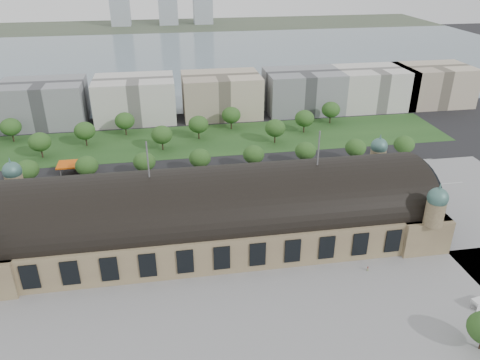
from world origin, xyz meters
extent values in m
plane|color=black|center=(0.00, 0.00, 0.00)|extent=(900.00, 900.00, 0.00)
cube|color=#92825A|center=(0.00, 0.00, 6.00)|extent=(150.00, 40.00, 12.00)
cube|color=#92825A|center=(-67.00, 0.00, 6.00)|extent=(16.00, 43.00, 12.00)
cube|color=#92825A|center=(67.00, 0.00, 6.00)|extent=(16.00, 43.00, 12.00)
cylinder|color=black|center=(0.00, 0.00, 12.00)|extent=(144.00, 37.60, 37.60)
cylinder|color=black|center=(73.00, 0.00, 14.00)|extent=(1.20, 32.00, 32.00)
cylinder|color=#92825A|center=(-67.00, 21.00, 16.00)|extent=(6.00, 6.00, 8.00)
sphere|color=#436D66|center=(-67.00, 21.00, 21.50)|extent=(6.40, 6.40, 6.40)
cone|color=#436D66|center=(-67.00, 21.00, 25.50)|extent=(1.00, 1.00, 2.50)
cylinder|color=#92825A|center=(67.00, 21.00, 16.00)|extent=(6.00, 6.00, 8.00)
sphere|color=#436D66|center=(67.00, 21.00, 21.50)|extent=(6.40, 6.40, 6.40)
cone|color=#436D66|center=(67.00, 21.00, 25.50)|extent=(1.00, 1.00, 2.50)
cylinder|color=#92825A|center=(67.00, -21.00, 16.00)|extent=(6.00, 6.00, 8.00)
sphere|color=#436D66|center=(67.00, -21.00, 21.50)|extent=(6.40, 6.40, 6.40)
cone|color=#436D66|center=(67.00, -21.00, 25.50)|extent=(1.00, 1.00, 2.50)
cylinder|color=#59595B|center=(-20.00, 0.00, 31.50)|extent=(0.50, 0.50, 12.00)
cylinder|color=#59595B|center=(35.00, 0.00, 31.50)|extent=(0.50, 0.50, 12.00)
cube|color=gray|center=(10.00, -44.00, 0.00)|extent=(190.00, 48.00, 0.12)
cube|color=black|center=(-20.00, 38.00, 0.00)|extent=(260.00, 26.00, 0.10)
cube|color=#22481C|center=(-15.00, 93.00, 0.00)|extent=(300.00, 45.00, 0.10)
cube|color=#DF570D|center=(-55.00, 62.00, 4.70)|extent=(14.00, 9.00, 0.70)
cube|color=#59595B|center=(-53.00, 68.00, 1.60)|extent=(7.00, 5.00, 3.20)
cylinder|color=#59595B|center=(-60.50, 65.20, 2.20)|extent=(0.50, 0.50, 4.40)
cylinder|color=#59595B|center=(-49.50, 65.20, 2.20)|extent=(0.50, 0.50, 4.40)
cylinder|color=#59595B|center=(-60.50, 58.80, 2.20)|extent=(0.50, 0.50, 4.40)
cylinder|color=#59595B|center=(-49.50, 58.80, 2.20)|extent=(0.50, 0.50, 4.40)
cube|color=slate|center=(0.00, 298.00, 0.00)|extent=(700.00, 320.00, 0.08)
cube|color=#44513D|center=(0.00, 498.00, 0.00)|extent=(700.00, 120.00, 0.14)
cube|color=gray|center=(-80.00, 133.00, 12.00)|extent=(45.00, 32.00, 24.00)
cube|color=silver|center=(-30.00, 133.00, 12.00)|extent=(45.00, 32.00, 24.00)
cube|color=#C3B499|center=(20.00, 133.00, 12.00)|extent=(45.00, 32.00, 24.00)
cube|color=gray|center=(70.00, 133.00, 12.00)|extent=(45.00, 32.00, 24.00)
cube|color=silver|center=(115.00, 133.00, 12.00)|extent=(45.00, 32.00, 24.00)
cube|color=#C3B499|center=(155.00, 133.00, 12.00)|extent=(45.00, 32.00, 24.00)
cylinder|color=#2D2116|center=(-72.00, 53.00, 2.16)|extent=(0.70, 0.70, 4.32)
ellipsoid|color=#254B1A|center=(-72.00, 53.00, 7.44)|extent=(9.60, 9.60, 8.16)
cylinder|color=#2D2116|center=(-48.00, 53.00, 2.16)|extent=(0.70, 0.70, 4.32)
ellipsoid|color=#254B1A|center=(-48.00, 53.00, 7.44)|extent=(9.60, 9.60, 8.16)
cylinder|color=#2D2116|center=(-24.00, 53.00, 2.16)|extent=(0.70, 0.70, 4.32)
ellipsoid|color=#254B1A|center=(-24.00, 53.00, 7.44)|extent=(9.60, 9.60, 8.16)
cylinder|color=#2D2116|center=(0.00, 53.00, 2.16)|extent=(0.70, 0.70, 4.32)
ellipsoid|color=#254B1A|center=(0.00, 53.00, 7.44)|extent=(9.60, 9.60, 8.16)
cylinder|color=#2D2116|center=(24.00, 53.00, 2.16)|extent=(0.70, 0.70, 4.32)
ellipsoid|color=#254B1A|center=(24.00, 53.00, 7.44)|extent=(9.60, 9.60, 8.16)
cylinder|color=#2D2116|center=(48.00, 53.00, 2.16)|extent=(0.70, 0.70, 4.32)
ellipsoid|color=#254B1A|center=(48.00, 53.00, 7.44)|extent=(9.60, 9.60, 8.16)
cylinder|color=#2D2116|center=(72.00, 53.00, 2.16)|extent=(0.70, 0.70, 4.32)
ellipsoid|color=#254B1A|center=(72.00, 53.00, 7.44)|extent=(9.60, 9.60, 8.16)
cylinder|color=#2D2116|center=(96.00, 53.00, 2.16)|extent=(0.70, 0.70, 4.32)
ellipsoid|color=#254B1A|center=(96.00, 53.00, 7.44)|extent=(9.60, 9.60, 8.16)
cylinder|color=#2D2116|center=(-92.00, 107.00, 2.34)|extent=(0.70, 0.70, 4.68)
ellipsoid|color=#254B1A|center=(-92.00, 107.00, 8.06)|extent=(10.40, 10.40, 8.84)
cylinder|color=#2D2116|center=(-73.00, 83.00, 2.34)|extent=(0.70, 0.70, 4.68)
ellipsoid|color=#254B1A|center=(-73.00, 83.00, 8.06)|extent=(10.40, 10.40, 8.84)
cylinder|color=#2D2116|center=(-54.00, 95.00, 2.34)|extent=(0.70, 0.70, 4.68)
ellipsoid|color=#254B1A|center=(-54.00, 95.00, 8.06)|extent=(10.40, 10.40, 8.84)
cylinder|color=#2D2116|center=(-35.00, 107.00, 2.34)|extent=(0.70, 0.70, 4.68)
ellipsoid|color=#254B1A|center=(-35.00, 107.00, 8.06)|extent=(10.40, 10.40, 8.84)
cylinder|color=#2D2116|center=(-16.00, 83.00, 2.34)|extent=(0.70, 0.70, 4.68)
ellipsoid|color=#254B1A|center=(-16.00, 83.00, 8.06)|extent=(10.40, 10.40, 8.84)
cylinder|color=#2D2116|center=(3.00, 95.00, 2.34)|extent=(0.70, 0.70, 4.68)
ellipsoid|color=#254B1A|center=(3.00, 95.00, 8.06)|extent=(10.40, 10.40, 8.84)
cylinder|color=#2D2116|center=(22.00, 107.00, 2.34)|extent=(0.70, 0.70, 4.68)
ellipsoid|color=#254B1A|center=(22.00, 107.00, 8.06)|extent=(10.40, 10.40, 8.84)
cylinder|color=#2D2116|center=(41.00, 83.00, 2.34)|extent=(0.70, 0.70, 4.68)
ellipsoid|color=#254B1A|center=(41.00, 83.00, 8.06)|extent=(10.40, 10.40, 8.84)
cylinder|color=#2D2116|center=(60.00, 95.00, 2.34)|extent=(0.70, 0.70, 4.68)
ellipsoid|color=#254B1A|center=(60.00, 95.00, 8.06)|extent=(10.40, 10.40, 8.84)
cylinder|color=#2D2116|center=(79.00, 107.00, 2.34)|extent=(0.70, 0.70, 4.68)
ellipsoid|color=#254B1A|center=(79.00, 107.00, 8.06)|extent=(10.40, 10.40, 8.84)
imported|color=black|center=(-76.57, 37.35, 0.78)|extent=(5.85, 3.16, 1.56)
imported|color=maroon|center=(-43.40, 47.67, 0.78)|extent=(5.46, 2.41, 1.56)
imported|color=#1A1A4A|center=(17.54, 38.54, 0.72)|extent=(4.33, 2.00, 1.44)
imported|color=slate|center=(36.78, 42.40, 0.69)|extent=(4.33, 1.99, 1.37)
imported|color=maroon|center=(-53.96, 25.00, 0.67)|extent=(5.27, 3.98, 1.33)
imported|color=#182444|center=(-50.00, 21.00, 0.74)|extent=(5.53, 4.04, 1.49)
imported|color=slate|center=(-58.78, 25.00, 0.83)|extent=(5.24, 3.66, 1.66)
imported|color=#B9B9BB|center=(-40.11, 22.97, 0.81)|extent=(4.87, 4.43, 1.61)
imported|color=gray|center=(-31.78, 25.00, 0.73)|extent=(5.75, 4.90, 1.47)
imported|color=black|center=(-19.80, 25.00, 0.73)|extent=(5.45, 3.76, 1.47)
imported|color=red|center=(-3.46, 32.00, 1.59)|extent=(11.60, 3.63, 3.18)
imported|color=beige|center=(12.03, 32.00, 1.58)|extent=(11.49, 3.51, 3.15)
imported|color=beige|center=(36.71, 31.30, 1.67)|extent=(12.16, 3.47, 3.35)
cube|color=silver|center=(67.69, -46.53, 0.96)|extent=(2.13, 2.64, 1.93)
imported|color=gray|center=(44.99, -25.53, 0.79)|extent=(0.78, 0.45, 1.59)
camera|label=1|loc=(-13.67, -134.91, 90.38)|focal=35.00mm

